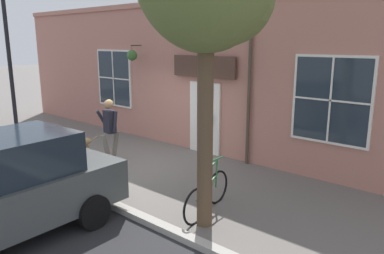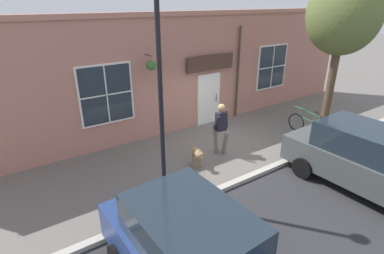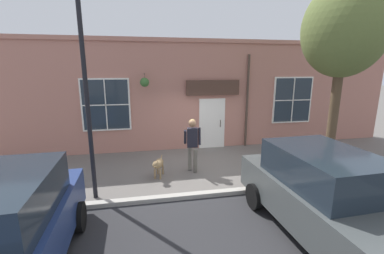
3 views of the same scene
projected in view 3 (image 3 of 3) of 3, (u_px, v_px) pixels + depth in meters
ground_plane at (206, 167)px, 8.81m from camera, size 90.00×90.00×0.00m
storefront_facade at (194, 95)px, 10.56m from camera, size 0.95×18.00×4.46m
pedestrian_walking at (192, 140)px, 8.22m from camera, size 0.68×0.60×1.76m
dog_on_leash at (158, 164)px, 7.89m from camera, size 1.00×0.44×0.66m
street_tree_by_curb at (342, 34)px, 7.34m from camera, size 2.47×2.22×5.76m
leaning_bicycle at (311, 159)px, 8.48m from camera, size 1.71×0.34×1.00m
parked_car_mid_block at (327, 196)px, 5.02m from camera, size 4.36×2.05×1.75m
street_lamp at (83, 60)px, 5.97m from camera, size 0.32×0.32×5.46m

